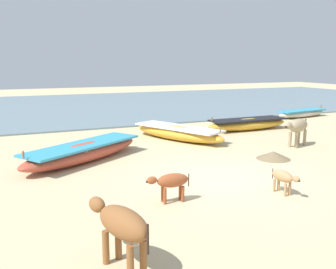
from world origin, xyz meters
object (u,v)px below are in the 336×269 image
Objects in this scene: calf_near_tan at (283,177)px; cow_second_adult_brown at (121,224)px; fishing_boat_0 at (248,124)px; cow_adult_dun at (297,127)px; fishing_boat_5 at (178,132)px; calf_far_rust at (171,182)px; fishing_boat_1 at (302,113)px; fishing_boat_3 at (84,152)px.

cow_second_adult_brown reaches higher than calf_near_tan.
cow_adult_dun is (-0.39, -3.68, 0.47)m from fishing_boat_0.
fishing_boat_0 is at bearing -117.22° from cow_adult_dun.
fishing_boat_5 is 3.04× the size of cow_second_adult_brown.
cow_adult_dun is 7.51m from calf_far_rust.
calf_near_tan is at bearing 59.40° from fishing_boat_0.
fishing_boat_1 is 8.29m from cow_adult_dun.
fishing_boat_3 is 7.94m from cow_adult_dun.
fishing_boat_0 is 4.06m from fishing_boat_5.
cow_second_adult_brown is at bearing 45.37° from fishing_boat_0.
fishing_boat_0 is at bearing -131.40° from calf_far_rust.
calf_far_rust is at bearing 71.08° from fishing_boat_3.
calf_near_tan is (-4.42, -7.60, 0.13)m from fishing_boat_0.
fishing_boat_3 is at bearing -146.11° from calf_near_tan.
fishing_boat_0 is 2.71× the size of cow_adult_dun.
fishing_boat_0 is 3.73m from cow_adult_dun.
fishing_boat_5 reaches higher than calf_far_rust.
cow_adult_dun is (-5.81, -5.89, 0.53)m from fishing_boat_1.
fishing_boat_1 is (5.42, 2.21, -0.06)m from fishing_boat_0.
fishing_boat_1 is 14.47m from fishing_boat_3.
fishing_boat_3 is 2.96× the size of cow_adult_dun.
cow_second_adult_brown reaches higher than calf_far_rust.
calf_near_tan is at bearing -28.51° from fishing_boat_5.
fishing_boat_1 is 15.56m from calf_far_rust.
cow_second_adult_brown is (-1.83, -2.21, 0.23)m from calf_far_rust.
fishing_boat_3 is at bearing -71.74° from calf_far_rust.
cow_adult_dun is at bearing 25.74° from fishing_boat_5.
fishing_boat_1 is at bearing -155.74° from cow_adult_dun.
fishing_boat_3 is 6.31m from calf_near_tan.
cow_second_adult_brown is (-4.96, -8.47, 0.41)m from fishing_boat_5.
calf_near_tan is (3.82, -5.02, 0.11)m from fishing_boat_3.
fishing_boat_5 is at bearing -49.25° from cow_second_adult_brown.
cow_second_adult_brown is (-0.72, -6.63, 0.40)m from fishing_boat_3.
fishing_boat_5 reaches higher than fishing_boat_0.
calf_near_tan is (-9.83, -9.80, 0.18)m from fishing_boat_1.
fishing_boat_1 is 2.55× the size of cow_second_adult_brown.
fishing_boat_3 is 4.56m from calf_far_rust.
cow_adult_dun is 1.76× the size of calf_near_tan.
fishing_boat_0 reaches higher than calf_near_tan.
cow_second_adult_brown is at bearing -149.06° from fishing_boat_1.
fishing_boat_3 is at bearing -25.07° from cow_second_adult_brown.
fishing_boat_1 is at bearing -139.61° from calf_far_rust.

